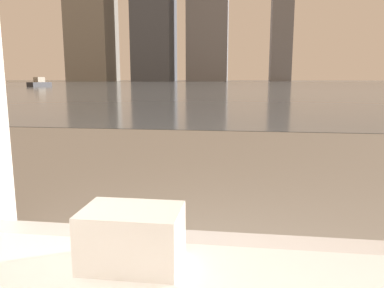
{
  "coord_description": "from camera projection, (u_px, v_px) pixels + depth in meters",
  "views": [
    {
      "loc": [
        0.26,
        -0.2,
        1.02
      ],
      "look_at": [
        -0.06,
        2.18,
        0.59
      ],
      "focal_mm": 35.0,
      "sensor_mm": 36.0,
      "label": 1
    }
  ],
  "objects": [
    {
      "name": "towel_stack",
      "position": [
        132.0,
        237.0,
        1.02
      ],
      "size": [
        0.27,
        0.18,
        0.16
      ],
      "color": "white",
      "rests_on": "bathtub"
    },
    {
      "name": "harbor_water",
      "position": [
        242.0,
        84.0,
        60.89
      ],
      "size": [
        180.0,
        110.0,
        0.01
      ],
      "color": "slate",
      "rests_on": "ground_plane"
    },
    {
      "name": "harbor_boat_0",
      "position": [
        39.0,
        83.0,
        43.73
      ],
      "size": [
        1.73,
        3.09,
        1.1
      ],
      "color": "#2D2D33",
      "rests_on": "harbor_water"
    },
    {
      "name": "skyline_tower_3",
      "position": [
        282.0,
        22.0,
        111.02
      ],
      "size": [
        6.09,
        8.04,
        34.87
      ],
      "color": "slate",
      "rests_on": "ground_plane"
    }
  ]
}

